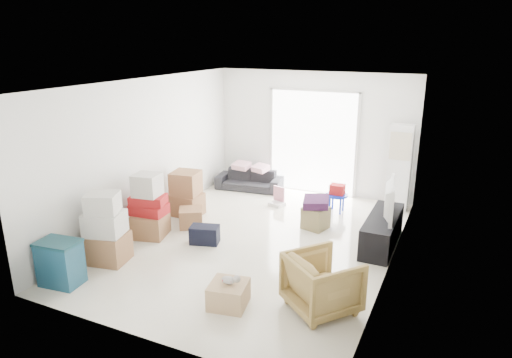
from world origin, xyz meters
The scene contains 21 objects.
room_shell centered at (0.00, 0.00, 1.35)m, with size 4.98×6.48×3.18m.
sliding_door centered at (0.00, 2.98, 1.24)m, with size 2.10×0.04×2.33m.
ac_tower centered at (1.95, 2.65, 0.88)m, with size 0.45×0.30×1.75m, color silver.
tv_console centered at (2.00, 0.75, 0.26)m, with size 0.47×1.57×0.52m, color black.
television centered at (2.00, 0.75, 0.59)m, with size 1.05×0.61×0.14m, color black.
sofa centered at (-1.34, 2.50, 0.30)m, with size 1.52×0.44×0.59m, color #2A2A30.
pillow_left centered at (-1.56, 2.55, 0.65)m, with size 0.37×0.30×0.12m, color #E5A7BB.
pillow_right centered at (-1.07, 2.54, 0.65)m, with size 0.31×0.25×0.11m, color #E5A7BB.
armchair centered at (1.65, -1.53, 0.42)m, with size 0.81×0.76×0.83m, color tan.
storage_bins centered at (-1.90, -2.49, 0.33)m, with size 0.62×0.47×0.66m.
box_stack_a centered at (-1.80, -1.67, 0.50)m, with size 0.70×0.62×1.13m.
box_stack_b centered at (-1.80, -0.59, 0.50)m, with size 0.68×0.68×1.14m.
box_stack_c centered at (-1.77, 0.54, 0.43)m, with size 0.60×0.58×0.89m.
loose_box centered at (-1.37, 0.07, 0.17)m, with size 0.42×0.42×0.35m, color olive.
duffel_bag centered at (-0.76, -0.45, 0.15)m, with size 0.48×0.29×0.31m, color black.
ottoman centered at (0.76, 0.97, 0.20)m, with size 0.41×0.41×0.41m, color #89784F.
blanket centered at (0.76, 0.97, 0.48)m, with size 0.45×0.45×0.14m, color #3F1B45.
kids_table centered at (0.89, 1.94, 0.41)m, with size 0.44×0.44×0.58m.
toy_walker centered at (-0.34, 1.80, 0.11)m, with size 0.35×0.33×0.39m.
wood_crate centered at (0.52, -1.96, 0.16)m, with size 0.48×0.48×0.32m, color tan.
plush_bunny centered at (0.54, -1.96, 0.38)m, with size 0.25×0.14×0.13m.
Camera 1 is at (3.06, -6.58, 3.37)m, focal length 32.00 mm.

